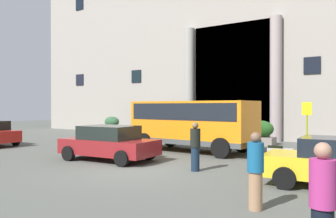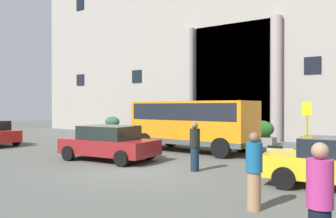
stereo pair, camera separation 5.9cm
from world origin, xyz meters
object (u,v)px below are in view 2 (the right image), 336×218
(orange_minibus, at_px, (193,121))
(hedge_planter_entrance_left, at_px, (112,126))
(motorcycle_far_end, at_px, (279,156))
(pedestrian_woman_with_bag, at_px, (320,206))
(scooter_by_planter, at_px, (89,141))
(bus_stop_sign, at_px, (307,122))
(white_taxi_kerbside, at_px, (109,143))
(pedestrian_man_red_shirt, at_px, (254,171))
(hedge_planter_far_west, at_px, (171,129))
(hedge_planter_entrance_right, at_px, (261,133))
(pedestrian_child_trailing, at_px, (195,146))

(orange_minibus, height_order, hedge_planter_entrance_left, orange_minibus)
(hedge_planter_entrance_left, xyz_separation_m, motorcycle_far_end, (15.43, -7.62, -0.24))
(pedestrian_woman_with_bag, bearing_deg, scooter_by_planter, 36.90)
(bus_stop_sign, relative_size, hedge_planter_entrance_left, 1.71)
(scooter_by_planter, bearing_deg, white_taxi_kerbside, -22.43)
(bus_stop_sign, relative_size, pedestrian_man_red_shirt, 1.44)
(white_taxi_kerbside, height_order, motorcycle_far_end, white_taxi_kerbside)
(orange_minibus, relative_size, hedge_planter_far_west, 3.25)
(hedge_planter_entrance_right, bearing_deg, white_taxi_kerbside, -110.48)
(bus_stop_sign, distance_m, hedge_planter_entrance_right, 4.35)
(hedge_planter_entrance_left, height_order, pedestrian_woman_with_bag, pedestrian_woman_with_bag)
(white_taxi_kerbside, height_order, pedestrian_man_red_shirt, pedestrian_man_red_shirt)
(pedestrian_woman_with_bag, bearing_deg, hedge_planter_far_west, 17.17)
(orange_minibus, height_order, pedestrian_child_trailing, orange_minibus)
(hedge_planter_far_west, bearing_deg, orange_minibus, -47.28)
(bus_stop_sign, height_order, hedge_planter_far_west, bus_stop_sign)
(bus_stop_sign, height_order, pedestrian_man_red_shirt, bus_stop_sign)
(hedge_planter_far_west, height_order, pedestrian_child_trailing, pedestrian_child_trailing)
(hedge_planter_entrance_left, xyz_separation_m, hedge_planter_far_west, (5.84, -0.30, -0.00))
(scooter_by_planter, bearing_deg, pedestrian_man_red_shirt, -17.30)
(white_taxi_kerbside, relative_size, motorcycle_far_end, 2.09)
(hedge_planter_entrance_right, relative_size, pedestrian_woman_with_bag, 0.89)
(pedestrian_woman_with_bag, xyz_separation_m, pedestrian_man_red_shirt, (-1.71, 2.16, -0.04))
(bus_stop_sign, distance_m, scooter_by_planter, 10.87)
(hedge_planter_entrance_left, bearing_deg, hedge_planter_entrance_right, -2.70)
(orange_minibus, xyz_separation_m, pedestrian_woman_with_bag, (7.62, -9.76, -0.62))
(hedge_planter_entrance_left, relative_size, white_taxi_kerbside, 0.34)
(hedge_planter_entrance_right, height_order, pedestrian_man_red_shirt, pedestrian_man_red_shirt)
(scooter_by_planter, relative_size, pedestrian_child_trailing, 1.22)
(hedge_planter_far_west, distance_m, motorcycle_far_end, 12.06)
(hedge_planter_entrance_left, distance_m, pedestrian_woman_with_bag, 23.61)
(hedge_planter_far_west, bearing_deg, white_taxi_kerbside, -71.68)
(scooter_by_planter, height_order, pedestrian_woman_with_bag, pedestrian_woman_with_bag)
(orange_minibus, distance_m, bus_stop_sign, 5.37)
(scooter_by_planter, bearing_deg, bus_stop_sign, 31.63)
(hedge_planter_entrance_right, bearing_deg, orange_minibus, -111.42)
(orange_minibus, distance_m, pedestrian_child_trailing, 5.18)
(orange_minibus, relative_size, hedge_planter_entrance_right, 4.02)
(hedge_planter_entrance_right, height_order, pedestrian_child_trailing, pedestrian_child_trailing)
(orange_minibus, xyz_separation_m, pedestrian_child_trailing, (2.62, -4.42, -0.66))
(pedestrian_child_trailing, bearing_deg, pedestrian_man_red_shirt, -172.94)
(hedge_planter_entrance_left, relative_size, hedge_planter_far_west, 0.74)
(pedestrian_child_trailing, xyz_separation_m, pedestrian_woman_with_bag, (5.00, -5.34, 0.04))
(hedge_planter_far_west, distance_m, white_taxi_kerbside, 9.94)
(hedge_planter_entrance_right, xyz_separation_m, hedge_planter_far_west, (-6.54, 0.28, -0.00))
(orange_minibus, relative_size, white_taxi_kerbside, 1.50)
(pedestrian_child_trailing, relative_size, pedestrian_man_red_shirt, 1.00)
(hedge_planter_entrance_right, bearing_deg, hedge_planter_far_west, 177.55)
(white_taxi_kerbside, distance_m, pedestrian_woman_with_bag, 10.63)
(white_taxi_kerbside, bearing_deg, hedge_planter_far_west, 104.55)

